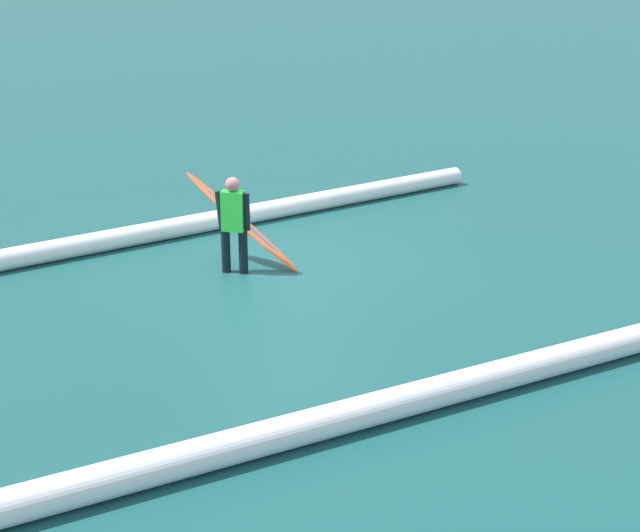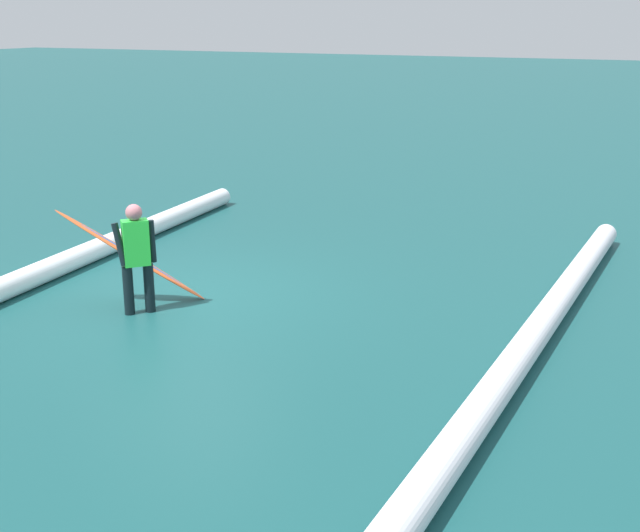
{
  "view_description": "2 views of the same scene",
  "coord_description": "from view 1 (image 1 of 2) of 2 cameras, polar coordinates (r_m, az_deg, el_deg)",
  "views": [
    {
      "loc": [
        6.68,
        12.54,
        5.08
      ],
      "look_at": [
        0.98,
        2.63,
        0.96
      ],
      "focal_mm": 53.43,
      "sensor_mm": 36.0,
      "label": 1
    },
    {
      "loc": [
        9.44,
        6.69,
        3.89
      ],
      "look_at": [
        1.31,
        2.81,
        1.15
      ],
      "focal_mm": 46.46,
      "sensor_mm": 36.0,
      "label": 2
    }
  ],
  "objects": [
    {
      "name": "surfer",
      "position": [
        14.52,
        -5.2,
        2.76
      ],
      "size": [
        0.41,
        0.44,
        1.51
      ],
      "rotation": [
        0.0,
        0.0,
        2.4
      ],
      "color": "black",
      "rests_on": "ground_plane"
    },
    {
      "name": "surfboard",
      "position": [
        14.93,
        -4.71,
        2.67
      ],
      "size": [
        1.37,
        1.76,
        1.43
      ],
      "color": "#E55926",
      "rests_on": "ground_plane"
    },
    {
      "name": "wave_crest_midground",
      "position": [
        9.9,
        -1.8,
        -9.87
      ],
      "size": [
        16.37,
        0.8,
        0.36
      ],
      "primitive_type": "cylinder",
      "rotation": [
        0.0,
        1.57,
        -0.03
      ],
      "color": "white",
      "rests_on": "ground_plane"
    },
    {
      "name": "ground_plane",
      "position": [
        15.09,
        -1.78,
        0.12
      ],
      "size": [
        141.81,
        141.81,
        0.0
      ],
      "primitive_type": "plane",
      "color": "#174E4E"
    },
    {
      "name": "wave_crest_foreground",
      "position": [
        16.08,
        -12.31,
        1.56
      ],
      "size": [
        15.09,
        1.47,
        0.34
      ],
      "primitive_type": "cylinder",
      "rotation": [
        0.0,
        1.57,
        0.07
      ],
      "color": "white",
      "rests_on": "ground_plane"
    }
  ]
}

